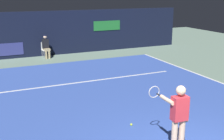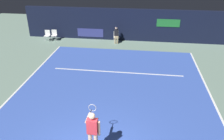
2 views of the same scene
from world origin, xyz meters
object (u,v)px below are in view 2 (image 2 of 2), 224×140
Objects in this scene: courtside_chair_far at (54,35)px; courtside_chair_near at (47,35)px; tennis_ball at (97,118)px; line_judge_on_chair at (116,35)px; tennis_player at (93,130)px.

courtside_chair_near is at bearing -165.10° from courtside_chair_far.
courtside_chair_near reaches higher than tennis_ball.
line_judge_on_chair is at bearing 91.90° from tennis_ball.
line_judge_on_chair is 1.50× the size of courtside_chair_near.
courtside_chair_far is at bearing 116.56° from tennis_player.
tennis_player is 1.97× the size of courtside_chair_near.
tennis_ball is at bearing -60.32° from courtside_chair_far.
line_judge_on_chair reaches higher than courtside_chair_near.
line_judge_on_chair is at bearing 92.72° from tennis_player.
tennis_player reaches higher than tennis_ball.
line_judge_on_chair is (-0.55, 11.59, -0.30)m from tennis_player.
tennis_ball is (0.32, -9.78, -0.64)m from line_judge_on_chair.
tennis_ball is (5.51, -9.67, -0.46)m from courtside_chair_far.
tennis_player is at bearing -63.44° from courtside_chair_far.
courtside_chair_far is at bearing -178.79° from line_judge_on_chair.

